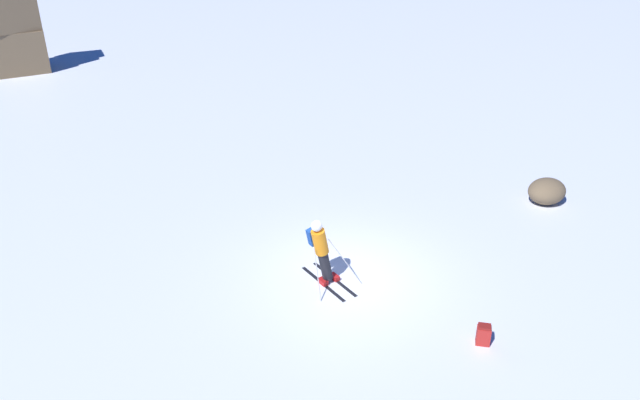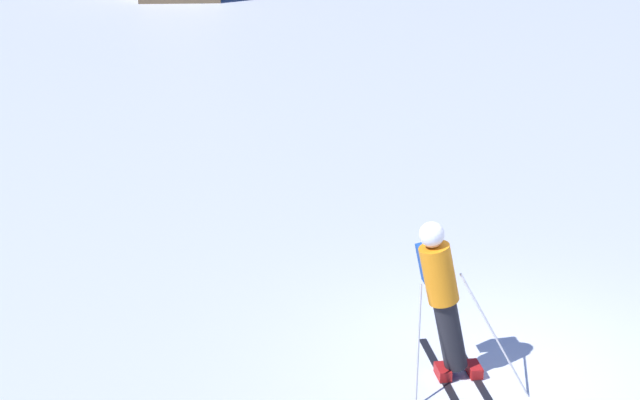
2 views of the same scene
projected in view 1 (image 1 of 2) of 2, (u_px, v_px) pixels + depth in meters
The scene contains 5 objects.
ground_plane at pixel (347, 276), 16.01m from camera, with size 300.00×300.00×0.00m, color white.
skier at pixel (321, 248), 15.18m from camera, with size 1.28×1.84×1.92m.
rock_pillar at pixel (12, 21), 31.53m from camera, with size 2.59×2.27×6.17m.
spare_backpack at pixel (484, 335), 13.57m from camera, with size 0.37×0.36×0.50m.
exposed_boulder_0 at pixel (547, 191), 19.41m from camera, with size 1.23×1.05×0.80m, color brown.
Camera 1 is at (-6.99, -11.33, 9.12)m, focal length 35.00 mm.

